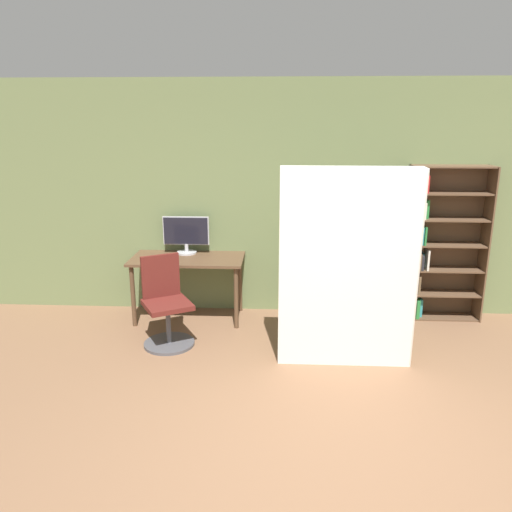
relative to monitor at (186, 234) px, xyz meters
name	(u,v)px	position (x,y,z in m)	size (l,w,h in m)	color
ground_plane	(334,483)	(1.47, -2.87, -0.97)	(16.00, 16.00, 0.00)	brown
wall_back	(313,200)	(1.47, 0.16, 0.38)	(8.00, 0.06, 2.70)	#6B7A4C
desk	(188,266)	(0.04, -0.19, -0.33)	(1.27, 0.64, 0.73)	brown
monitor	(186,234)	(0.00, 0.00, 0.00)	(0.54, 0.23, 0.44)	#B7B7BC
office_chair	(166,310)	(-0.06, -0.87, -0.60)	(0.60, 0.60, 0.92)	#4C4C51
bookshelf	(436,246)	(2.87, 0.02, -0.11)	(0.88, 0.30, 1.77)	brown
mattress_near	(348,269)	(1.72, -1.20, -0.04)	(1.25, 0.23, 1.86)	silver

